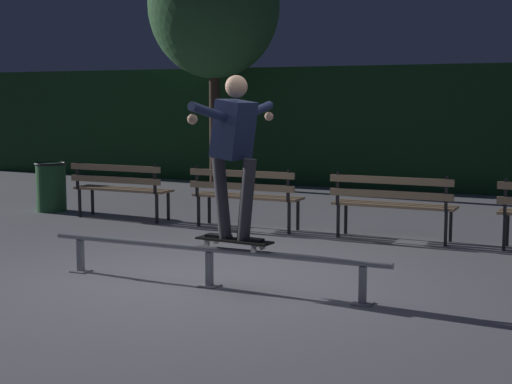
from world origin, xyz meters
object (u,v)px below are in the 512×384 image
(park_bench_left_center, at_px, (245,192))
(trash_can, at_px, (51,186))
(grind_rail, at_px, (209,256))
(park_bench_leftmost, at_px, (120,185))
(skateboarder, at_px, (234,143))
(tree_far_left, at_px, (214,6))
(park_bench_right_center, at_px, (392,200))
(skateboard, at_px, (234,241))

(park_bench_left_center, xyz_separation_m, trash_can, (-3.64, 0.27, -0.12))
(grind_rail, relative_size, park_bench_leftmost, 2.27)
(skateboarder, height_order, park_bench_left_center, skateboarder)
(skateboarder, bearing_deg, grind_rail, 179.93)
(park_bench_left_center, relative_size, tree_far_left, 0.31)
(grind_rail, bearing_deg, tree_far_left, 117.28)
(grind_rail, relative_size, trash_can, 4.55)
(park_bench_leftmost, bearing_deg, skateboarder, -41.87)
(grind_rail, xyz_separation_m, tree_far_left, (-3.90, 7.57, 3.41))
(grind_rail, bearing_deg, park_bench_leftmost, 135.77)
(park_bench_leftmost, height_order, tree_far_left, tree_far_left)
(grind_rail, xyz_separation_m, skateboarder, (0.27, -0.00, 1.10))
(park_bench_leftmost, height_order, park_bench_right_center, same)
(skateboard, relative_size, park_bench_right_center, 0.50)
(tree_far_left, bearing_deg, skateboard, -61.12)
(grind_rail, height_order, park_bench_left_center, park_bench_left_center)
(skateboarder, bearing_deg, park_bench_right_center, 76.59)
(grind_rail, xyz_separation_m, skateboard, (0.27, 0.00, 0.17))
(park_bench_right_center, xyz_separation_m, tree_far_left, (-4.92, 4.46, 3.18))
(park_bench_leftmost, bearing_deg, skateboard, -41.89)
(skateboard, relative_size, tree_far_left, 0.15)
(skateboard, distance_m, tree_far_left, 9.23)
(skateboard, xyz_separation_m, trash_can, (-5.00, 3.37, -0.06))
(skateboard, bearing_deg, park_bench_leftmost, 138.11)
(trash_can, bearing_deg, grind_rail, -35.52)
(park_bench_left_center, bearing_deg, tree_far_left, 122.24)
(skateboarder, xyz_separation_m, park_bench_right_center, (0.74, 3.11, -0.87))
(park_bench_left_center, distance_m, tree_far_left, 6.16)
(tree_far_left, bearing_deg, grind_rail, -62.72)
(grind_rail, height_order, skateboarder, skateboarder)
(park_bench_leftmost, height_order, trash_can, park_bench_leftmost)
(park_bench_leftmost, bearing_deg, tree_far_left, 99.06)
(skateboarder, bearing_deg, skateboard, 173.48)
(grind_rail, height_order, tree_far_left, tree_far_left)
(park_bench_left_center, distance_m, park_bench_right_center, 2.10)
(skateboarder, relative_size, park_bench_leftmost, 0.97)
(skateboarder, height_order, trash_can, skateboarder)
(grind_rail, bearing_deg, park_bench_left_center, 109.30)
(park_bench_leftmost, xyz_separation_m, park_bench_left_center, (2.10, 0.00, 0.00))
(tree_far_left, bearing_deg, park_bench_right_center, -42.22)
(grind_rail, height_order, skateboard, skateboard)
(park_bench_left_center, bearing_deg, park_bench_leftmost, 180.00)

